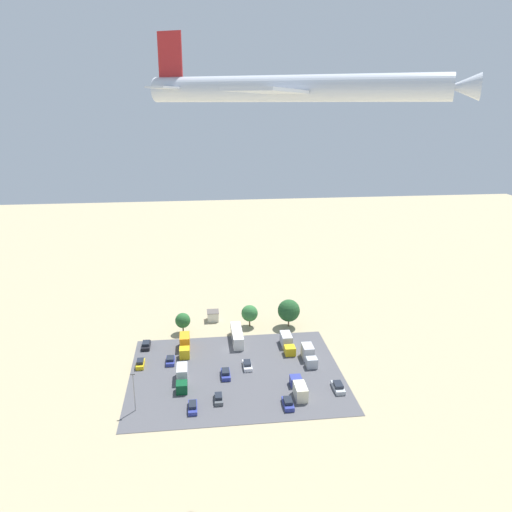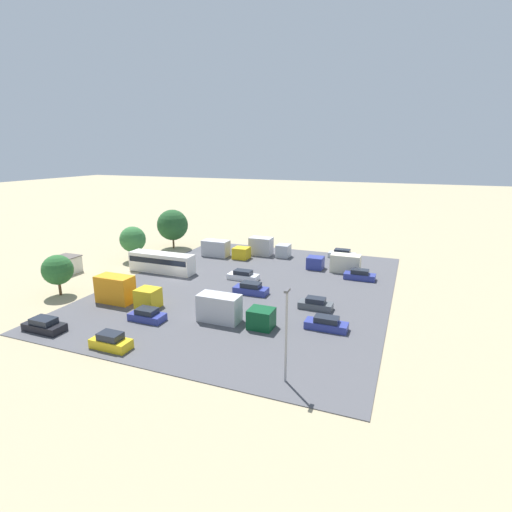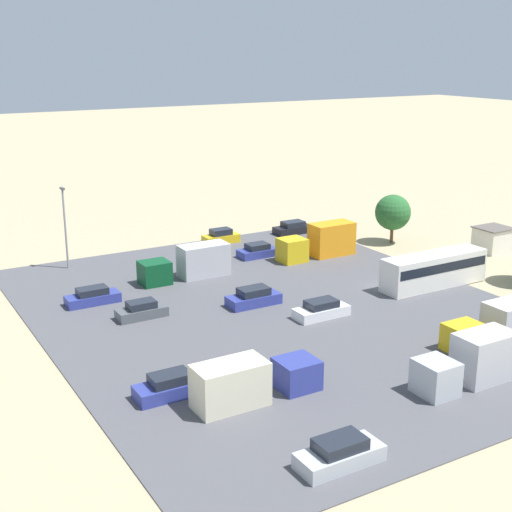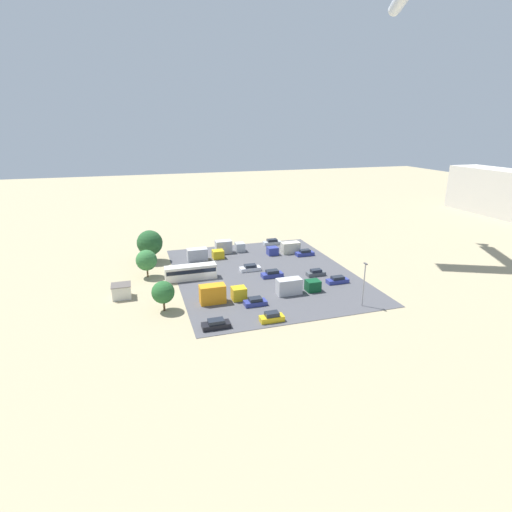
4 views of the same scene
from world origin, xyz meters
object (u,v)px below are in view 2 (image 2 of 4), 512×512
Objects in this scene: parked_car_5 at (243,276)px; parked_car_1 at (326,324)px; parked_car_6 at (316,304)px; parked_car_8 at (111,342)px; parked_car_0 at (147,315)px; parked_car_7 at (342,254)px; parked_car_3 at (251,289)px; parked_truck_1 at (124,292)px; parked_car_4 at (360,275)px; parked_truck_4 at (231,311)px; parked_car_2 at (44,325)px; parked_truck_3 at (267,247)px; bus at (162,262)px; shed_building at (67,264)px; parked_truck_0 at (223,249)px; parked_truck_2 at (337,263)px.

parked_car_1 is at bearing -129.38° from parked_car_5.
parked_car_8 is (17.11, -16.17, 0.08)m from parked_car_6.
parked_car_0 is 0.85× the size of parked_car_7.
parked_truck_1 reaches higher than parked_car_3.
parked_car_4 is 23.92m from parked_truck_4.
parked_truck_1 reaches higher than parked_car_4.
parked_truck_3 reaches higher than parked_car_2.
bus is at bearing 95.21° from parked_car_5.
parked_car_6 is at bearing 107.35° from parked_truck_1.
parked_car_4 is 36.47m from parked_car_8.
parked_car_2 is 0.52× the size of parked_truck_4.
parked_car_3 is at bearing -19.47° from parked_car_7.
parked_car_2 is (11.44, -27.88, 0.01)m from parked_car_1.
parked_car_1 is 18.86m from parked_car_4.
shed_building is at bearing -113.50° from parked_truck_1.
parked_car_5 is 0.53× the size of parked_truck_4.
parked_truck_0 reaches higher than parked_car_8.
parked_car_3 is 0.55× the size of parked_truck_2.
parked_truck_0 is at bearing 38.65° from parked_car_5.
parked_truck_0 is at bearing -99.97° from parked_car_4.
parked_car_7 is at bearing -177.43° from parked_car_6.
parked_car_2 is at bearing -16.34° from parked_truck_3.
parked_truck_3 is (-8.18, -17.64, 0.83)m from parked_car_4.
shed_building is at bearing 82.44° from parked_car_1.
parked_truck_0 is at bearing 133.28° from shed_building.
shed_building is 42.63m from parked_truck_2.
parked_car_4 is 17.37m from parked_car_5.
parked_car_4 is at bearing -127.44° from parked_truck_2.
parked_truck_0 is at bearing -130.16° from parked_car_6.
parked_car_5 is (-12.39, -15.09, -0.00)m from parked_car_1.
parked_car_5 is 24.56m from parked_car_8.
parked_truck_0 is 1.18× the size of parked_truck_3.
parked_truck_1 is at bearing -91.36° from parked_truck_4.
parked_truck_2 is (-16.70, -0.55, 0.69)m from parked_car_6.
parked_car_1 is at bearing 6.64° from parked_car_7.
parked_truck_0 reaches higher than parked_car_3.
parked_car_4 is at bearing 151.80° from parked_truck_4.
parked_car_1 is 5.72m from parked_car_6.
parked_truck_1 is at bearing -51.58° from parked_car_4.
parked_truck_3 is (-38.44, 11.27, 0.87)m from parked_car_2.
parked_car_1 is 1.12× the size of parked_car_6.
parked_car_0 is at bearing 148.79° from parked_truck_2.
parked_car_3 is (-7.22, -11.72, 0.05)m from parked_car_1.
parked_car_5 is at bearing 171.84° from parked_car_8.
shed_building reaches higher than parked_car_0.
parked_car_4 is at bearing 128.42° from parked_truck_1.
parked_car_8 is 0.46× the size of parked_truck_0.
parked_truck_1 is (7.08, -22.68, 0.98)m from parked_car_6.
shed_building is at bearing 92.99° from parked_car_3.
parked_truck_0 is (-28.33, -4.38, 0.72)m from parked_car_0.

